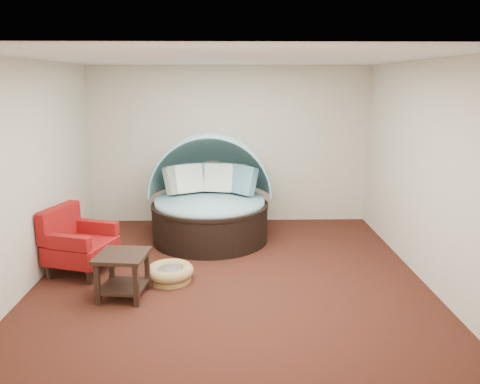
{
  "coord_description": "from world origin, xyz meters",
  "views": [
    {
      "loc": [
        -0.0,
        -5.87,
        2.54
      ],
      "look_at": [
        0.14,
        0.6,
        0.99
      ],
      "focal_mm": 35.0,
      "sensor_mm": 36.0,
      "label": 1
    }
  ],
  "objects_px": {
    "pet_basket": "(170,273)",
    "red_armchair": "(77,243)",
    "canopy_daybed": "(210,190)",
    "side_table": "(123,269)"
  },
  "relations": [
    {
      "from": "pet_basket",
      "to": "red_armchair",
      "type": "xyz_separation_m",
      "value": [
        -1.27,
        0.32,
        0.31
      ]
    },
    {
      "from": "pet_basket",
      "to": "red_armchair",
      "type": "relative_size",
      "value": 0.82
    },
    {
      "from": "canopy_daybed",
      "to": "pet_basket",
      "type": "bearing_deg",
      "value": -104.0
    },
    {
      "from": "pet_basket",
      "to": "red_armchair",
      "type": "bearing_deg",
      "value": 165.92
    },
    {
      "from": "canopy_daybed",
      "to": "red_armchair",
      "type": "distance_m",
      "value": 2.26
    },
    {
      "from": "canopy_daybed",
      "to": "pet_basket",
      "type": "relative_size",
      "value": 2.56
    },
    {
      "from": "pet_basket",
      "to": "red_armchair",
      "type": "distance_m",
      "value": 1.35
    },
    {
      "from": "canopy_daybed",
      "to": "pet_basket",
      "type": "distance_m",
      "value": 1.91
    },
    {
      "from": "canopy_daybed",
      "to": "red_armchair",
      "type": "height_order",
      "value": "canopy_daybed"
    },
    {
      "from": "side_table",
      "to": "canopy_daybed",
      "type": "bearing_deg",
      "value": 66.2
    }
  ]
}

